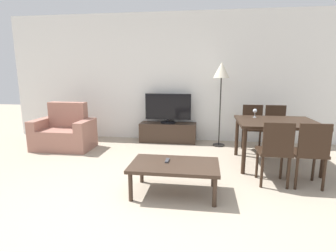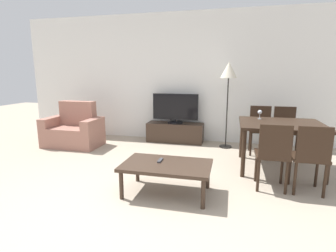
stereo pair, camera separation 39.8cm
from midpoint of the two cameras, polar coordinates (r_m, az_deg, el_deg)
ground_plane at (r=2.76m, az=-9.86°, el=-20.42°), size 18.00×18.00×0.00m
wall_back at (r=5.74m, az=4.05°, el=10.40°), size 7.15×0.06×2.70m
armchair at (r=5.56m, az=-17.91°, el=-0.99°), size 1.10×0.66×0.89m
tv_stand at (r=5.62m, az=3.60°, el=-1.43°), size 1.19×0.40×0.41m
tv at (r=5.52m, az=3.67°, el=3.79°), size 0.97×0.32×0.62m
coffee_table at (r=3.19m, az=3.29°, el=-8.94°), size 1.06×0.65×0.38m
dining_table at (r=4.35m, az=25.81°, el=-0.45°), size 1.20×1.03×0.72m
dining_chair_near at (r=3.56m, az=24.92°, el=-5.32°), size 0.40×0.40×0.86m
dining_chair_far at (r=5.20m, az=26.12°, el=-0.40°), size 0.40×0.40×0.86m
dining_chair_near_right at (r=3.67m, az=31.37°, el=-5.48°), size 0.40×0.40×0.86m
dining_chair_far_left at (r=5.13m, az=21.56°, el=-0.18°), size 0.40×0.40×0.86m
floor_lamp at (r=5.21m, az=15.26°, el=10.78°), size 0.31×0.31×1.66m
remote_primary at (r=3.26m, az=1.80°, el=-7.54°), size 0.04×0.15×0.02m
wine_glass_left at (r=4.55m, az=21.77°, el=2.69°), size 0.07×0.07×0.15m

